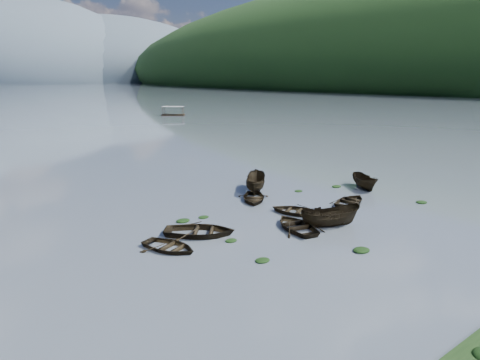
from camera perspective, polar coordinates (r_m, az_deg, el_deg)
ground_plane at (r=31.33m, az=13.69°, el=-7.68°), size 2400.00×2400.00×0.00m
right_hill_far at (r=538.66m, az=26.56°, el=11.08°), size 520.00×1200.00×190.00m
haze_mtn_c at (r=932.35m, az=-28.28°, el=11.40°), size 520.00×520.00×260.00m
haze_mtn_d at (r=980.00m, az=-17.68°, el=12.39°), size 520.00×520.00×220.00m
rowboat_0 at (r=29.11m, az=-9.42°, el=-9.15°), size 4.16×4.80×0.83m
rowboat_1 at (r=32.71m, az=7.55°, el=-6.47°), size 4.24×5.17×0.94m
rowboat_2 at (r=33.70m, az=11.89°, el=-6.04°), size 5.12×3.66×1.86m
rowboat_3 at (r=36.29m, az=7.42°, el=-4.42°), size 4.58×5.11×0.87m
rowboat_4 at (r=40.05m, az=14.51°, el=-3.01°), size 4.59×3.70×0.84m
rowboat_5 at (r=45.64m, az=16.26°, el=-1.09°), size 3.56×4.65×1.70m
rowboat_6 at (r=31.32m, az=-5.39°, el=-7.34°), size 6.27×6.10×1.06m
rowboat_7 at (r=39.63m, az=1.81°, el=-2.75°), size 5.01×5.19×0.88m
rowboat_8 at (r=42.91m, az=2.03°, el=-1.46°), size 4.84×4.91×1.93m
weed_clump_0 at (r=27.11m, az=3.01°, el=-10.74°), size 0.99×0.81×0.22m
weed_clump_1 at (r=30.13m, az=-1.20°, el=-8.15°), size 0.88×0.71×0.19m
weed_clump_2 at (r=29.59m, az=15.87°, el=-9.11°), size 1.23×0.98×0.27m
weed_clump_3 at (r=43.11m, az=7.81°, el=-1.51°), size 0.86×0.73×0.19m
weed_clump_4 at (r=42.26m, az=23.05°, el=-2.81°), size 1.11×0.88×0.23m
weed_clump_5 at (r=34.31m, az=-7.61°, el=-5.50°), size 1.14×0.92×0.24m
weed_clump_6 at (r=35.04m, az=-4.88°, el=-5.02°), size 0.90×0.75×0.19m
weed_clump_7 at (r=45.50m, az=12.74°, el=-0.92°), size 1.08×0.86×0.24m
pontoon_right at (r=128.11m, az=-8.88°, el=8.50°), size 6.78×6.37×2.52m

